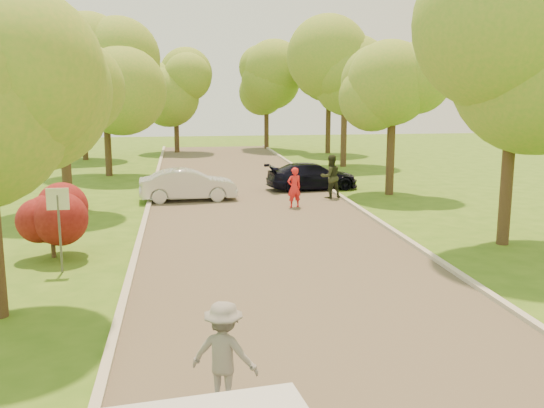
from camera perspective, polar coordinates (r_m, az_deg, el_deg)
ground at (r=12.67m, az=4.50°, el=-10.54°), size 100.00×100.00×0.00m
road at (r=20.20m, az=-0.61°, el=-2.39°), size 8.00×60.00×0.01m
curb_left at (r=20.05m, az=-12.16°, el=-2.58°), size 0.18×60.00×0.12m
curb_right at (r=21.12m, az=10.34°, el=-1.84°), size 0.18×60.00×0.12m
street_sign at (r=16.08m, az=-19.45°, el=-0.73°), size 0.55×0.06×2.17m
red_shrub at (r=17.71m, az=-20.06°, el=-1.30°), size 1.70×1.70×1.95m
tree_l_midb at (r=23.84m, az=-18.76°, el=10.15°), size 4.30×4.20×6.62m
tree_l_far at (r=33.70m, az=-15.15°, el=11.84°), size 4.92×4.80×7.79m
tree_r_mida at (r=19.18m, az=22.56°, el=12.76°), size 5.13×5.00×7.95m
tree_r_midb at (r=27.14m, az=11.72°, el=11.11°), size 4.51×4.40×7.01m
tree_r_far at (r=36.88m, az=7.26°, el=12.56°), size 5.33×5.20×8.34m
tree_bg_a at (r=41.94m, az=-17.22°, el=11.23°), size 5.12×5.00×7.72m
tree_bg_b at (r=44.86m, az=5.67°, el=11.87°), size 5.12×5.00×7.95m
tree_bg_c at (r=45.49m, az=-8.83°, el=11.13°), size 4.92×4.80×7.33m
tree_bg_d at (r=48.00m, az=-0.26°, el=11.57°), size 5.12×5.00×7.72m
silver_sedan at (r=25.58m, az=-7.90°, el=1.79°), size 4.11×1.65×1.33m
dark_sedan at (r=28.27m, az=3.81°, el=2.63°), size 4.48×2.30×1.24m
longboard at (r=9.27m, az=-4.47°, el=-18.32°), size 0.53×0.81×0.09m
skateboarder at (r=8.92m, az=-4.54°, el=-13.88°), size 1.15×0.94×1.55m
person_striped at (r=23.81m, az=2.10°, el=1.55°), size 0.66×0.53×1.60m
person_olive at (r=25.98m, az=5.53°, el=2.58°), size 1.05×0.91×1.86m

